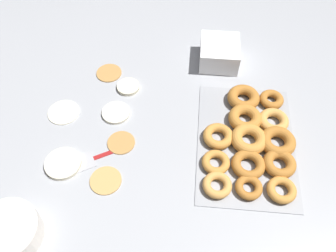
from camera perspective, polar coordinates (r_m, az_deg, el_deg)
The scene contains 12 objects.
ground_plane at distance 1.19m, azimuth -6.06°, elevation -0.06°, with size 3.00×3.00×0.00m, color #9EA0A5.
pancake_0 at distance 1.14m, azimuth -16.47°, elevation -5.79°, with size 0.11×0.11×0.01m, color beige.
pancake_1 at distance 1.22m, azimuth -8.36°, elevation 2.12°, with size 0.09×0.09×0.01m, color silver.
pancake_2 at distance 1.36m, azimuth -9.46°, elevation 8.45°, with size 0.09×0.09×0.01m, color #B27F42.
pancake_3 at distance 1.26m, azimuth -16.41°, elevation 2.18°, with size 0.11×0.11×0.01m, color silver.
pancake_4 at distance 1.09m, azimuth -9.98°, elevation -8.54°, with size 0.10×0.10×0.01m, color tan.
pancake_5 at distance 1.15m, azimuth -7.53°, elevation -2.60°, with size 0.09×0.09×0.01m, color #B27F42.
pancake_6 at distance 1.29m, azimuth -6.40°, elevation 6.27°, with size 0.08×0.08×0.01m, color beige.
donut_tray at distance 1.16m, azimuth 13.26°, elevation -2.13°, with size 0.46×0.31×0.04m.
batter_bowl at distance 1.07m, azimuth -24.18°, elevation -15.26°, with size 0.17×0.17×0.07m.
container_stack at distance 1.37m, azimuth 8.22°, elevation 11.51°, with size 0.15×0.14×0.08m.
spatula at distance 1.14m, azimuth -13.12°, elevation -5.53°, with size 0.14×0.22×0.01m.
Camera 1 is at (-0.68, -0.19, 0.96)m, focal length 38.00 mm.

